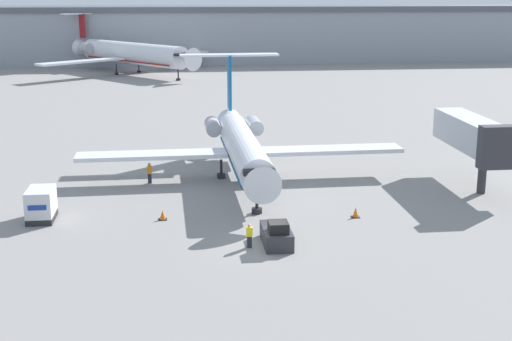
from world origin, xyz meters
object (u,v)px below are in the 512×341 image
at_px(jet_bridge, 474,135).
at_px(worker_near_tug, 249,235).
at_px(pushback_tug, 277,235).
at_px(traffic_cone_right, 356,213).
at_px(airplane_parked_far_right, 131,53).
at_px(airplane_main, 242,145).
at_px(traffic_cone_left, 163,215).
at_px(luggage_cart, 41,205).
at_px(worker_by_wing, 150,173).

bearing_deg(jet_bridge, worker_near_tug, -148.12).
relative_size(pushback_tug, worker_near_tug, 2.31).
height_order(traffic_cone_right, airplane_parked_far_right, airplane_parked_far_right).
xyz_separation_m(pushback_tug, jet_bridge, (18.54, 12.28, 3.77)).
xyz_separation_m(airplane_main, traffic_cone_left, (-6.87, -10.72, -2.78)).
bearing_deg(airplane_main, traffic_cone_right, -58.04).
bearing_deg(luggage_cart, pushback_tug, -23.18).
bearing_deg(pushback_tug, traffic_cone_left, 141.21).
height_order(traffic_cone_left, jet_bridge, jet_bridge).
distance_m(traffic_cone_left, traffic_cone_right, 14.25).
relative_size(airplane_main, jet_bridge, 2.48).
bearing_deg(airplane_parked_far_right, pushback_tug, -81.39).
distance_m(pushback_tug, traffic_cone_right, 8.33).
bearing_deg(luggage_cart, worker_near_tug, -27.05).
bearing_deg(worker_near_tug, luggage_cart, 152.95).
height_order(traffic_cone_left, traffic_cone_right, traffic_cone_right).
bearing_deg(traffic_cone_right, airplane_parked_far_right, 103.01).
xyz_separation_m(luggage_cart, traffic_cone_left, (8.79, -0.92, -0.84)).
bearing_deg(worker_by_wing, luggage_cart, -129.17).
xyz_separation_m(airplane_main, airplane_parked_far_right, (-14.12, 81.12, 0.97)).
relative_size(traffic_cone_right, airplane_parked_far_right, 0.02).
distance_m(worker_near_tug, airplane_parked_far_right, 99.24).
xyz_separation_m(worker_by_wing, traffic_cone_left, (1.24, -10.19, -0.63)).
distance_m(airplane_main, pushback_tug, 17.00).
relative_size(worker_by_wing, airplane_parked_far_right, 0.06).
bearing_deg(worker_near_tug, worker_by_wing, 112.66).
relative_size(pushback_tug, traffic_cone_right, 5.00).
bearing_deg(jet_bridge, airplane_main, 166.76).
distance_m(airplane_main, luggage_cart, 18.57).
relative_size(airplane_main, airplane_parked_far_right, 0.89).
bearing_deg(jet_bridge, traffic_cone_right, -148.68).
xyz_separation_m(pushback_tug, airplane_parked_far_right, (-14.83, 97.93, 3.42)).
height_order(airplane_main, worker_near_tug, airplane_main).
relative_size(airplane_main, worker_near_tug, 17.58).
distance_m(worker_by_wing, jet_bridge, 27.86).
bearing_deg(pushback_tug, luggage_cart, 156.82).
xyz_separation_m(pushback_tug, worker_near_tug, (-1.85, -0.40, 0.17)).
bearing_deg(worker_by_wing, airplane_parked_far_right, 94.21).
relative_size(traffic_cone_left, traffic_cone_right, 0.95).
height_order(worker_by_wing, airplane_parked_far_right, airplane_parked_far_right).
relative_size(luggage_cart, traffic_cone_right, 4.03).
distance_m(airplane_main, airplane_parked_far_right, 82.35).
height_order(luggage_cart, traffic_cone_right, luggage_cart).
distance_m(worker_by_wing, traffic_cone_left, 10.28).
distance_m(luggage_cart, airplane_parked_far_right, 90.98).
height_order(luggage_cart, airplane_parked_far_right, airplane_parked_far_right).
bearing_deg(worker_near_tug, traffic_cone_right, 32.65).
relative_size(luggage_cart, airplane_parked_far_right, 0.09).
bearing_deg(traffic_cone_left, worker_near_tug, -48.59).
bearing_deg(pushback_tug, airplane_parked_far_right, 98.61).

